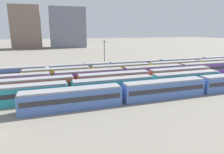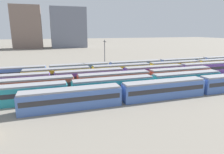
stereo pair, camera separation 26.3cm
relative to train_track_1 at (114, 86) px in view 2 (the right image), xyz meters
name	(u,v)px [view 2 (the right image)]	position (x,y,z in m)	size (l,w,h in m)	color
ground_plane	(60,89)	(-11.08, 7.80, -1.90)	(600.00, 600.00, 0.00)	gray
train_track_1	(114,86)	(0.00, 0.00, 0.00)	(55.80, 3.06, 3.75)	teal
train_track_2	(115,80)	(1.95, 5.20, 0.00)	(55.80, 3.06, 3.75)	#BC4C38
train_track_3	(181,70)	(25.24, 10.40, 0.00)	(112.50, 3.06, 3.75)	#6B429E
train_track_4	(150,69)	(17.22, 15.60, 0.00)	(74.70, 3.06, 3.75)	yellow
train_track_5	(136,66)	(14.75, 20.80, 0.00)	(93.60, 3.06, 3.75)	#4C70BC
catenary_pole_1	(105,55)	(4.64, 23.52, 4.04)	(0.24, 3.20, 10.77)	#4C4C51
distant_building_1	(27,27)	(-27.45, 128.64, 14.14)	(21.11, 14.14, 32.08)	#7A665B
distant_building_2	(68,28)	(3.66, 128.64, 13.87)	(27.67, 16.54, 31.55)	slate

